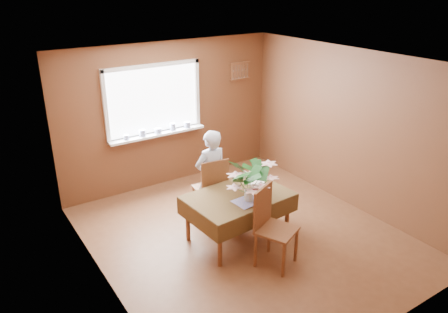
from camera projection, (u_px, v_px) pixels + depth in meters
floor at (245, 236)px, 6.29m from camera, size 4.50×4.50×0.00m
ceiling at (249, 61)px, 5.34m from camera, size 4.50×4.50×0.00m
wall_back at (170, 115)px, 7.55m from camera, size 4.00×0.00×4.00m
wall_front at (389, 232)px, 4.08m from camera, size 4.00×0.00×4.00m
wall_left at (100, 194)px, 4.80m from camera, size 0.00×4.50×4.50m
wall_right at (350, 129)px, 6.83m from camera, size 0.00×4.50×4.50m
window_assembly at (155, 112)px, 7.32m from camera, size 1.72×0.20×1.22m
spoon_rack at (240, 71)px, 8.03m from camera, size 0.44×0.05×0.33m
dining_table at (238, 200)px, 6.03m from camera, size 1.46×1.05×0.69m
chair_far at (212, 187)px, 6.52m from camera, size 0.49×0.49×1.01m
chair_near at (271, 224)px, 5.51m from camera, size 0.60×0.60×1.06m
seated_woman at (211, 176)px, 6.46m from camera, size 0.54×0.36×1.44m
flower_bouquet at (249, 178)px, 5.73m from camera, size 0.60×0.60×0.51m
side_plate at (256, 183)px, 6.34m from camera, size 0.26×0.26×0.01m
table_knife at (255, 195)px, 5.98m from camera, size 0.08×0.23×0.00m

